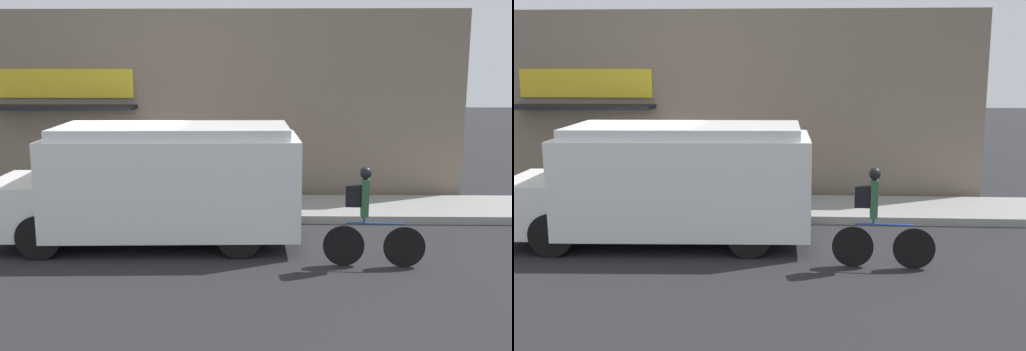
% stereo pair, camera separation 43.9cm
% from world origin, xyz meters
% --- Properties ---
extents(ground_plane, '(70.00, 70.00, 0.00)m').
position_xyz_m(ground_plane, '(0.00, 0.00, 0.00)').
color(ground_plane, '#232326').
extents(sidewalk, '(28.00, 2.14, 0.18)m').
position_xyz_m(sidewalk, '(0.00, 1.07, 0.09)').
color(sidewalk, gray).
rests_on(sidewalk, ground_plane).
extents(storefront, '(15.75, 0.94, 4.71)m').
position_xyz_m(storefront, '(-0.06, 2.48, 2.36)').
color(storefront, '#756656').
rests_on(storefront, ground_plane).
extents(school_bus, '(5.79, 2.64, 2.27)m').
position_xyz_m(school_bus, '(0.95, -1.42, 1.19)').
color(school_bus, white).
rests_on(school_bus, ground_plane).
extents(cyclist, '(1.72, 0.21, 1.72)m').
position_xyz_m(cyclist, '(4.69, -2.69, 0.81)').
color(cyclist, black).
rests_on(cyclist, ground_plane).
extents(trash_bin, '(0.48, 0.48, 0.74)m').
position_xyz_m(trash_bin, '(2.76, 1.46, 0.55)').
color(trash_bin, '#2D5138').
rests_on(trash_bin, sidewalk).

